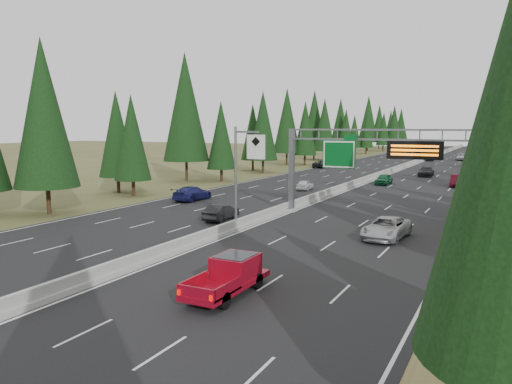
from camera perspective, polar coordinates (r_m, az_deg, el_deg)
road at (r=90.30m, az=15.22°, el=2.14°), size 32.00×260.00×0.08m
shoulder_right at (r=88.34m, az=26.58°, el=1.49°), size 3.60×260.00×0.06m
shoulder_left at (r=95.60m, az=4.73°, el=2.66°), size 3.60×260.00×0.06m
median_barrier at (r=90.27m, az=15.23°, el=2.38°), size 0.70×260.00×0.85m
sign_gantry at (r=44.05m, az=14.37°, el=3.61°), size 16.75×0.98×7.80m
hov_sign_pole at (r=37.77m, az=-1.59°, el=2.40°), size 2.80×0.50×8.00m
tree_row_left at (r=85.77m, az=-1.42°, el=8.12°), size 11.72×241.49×18.83m
silver_minivan at (r=37.15m, az=14.68°, el=-3.99°), size 2.92×5.64×1.52m
red_pickup at (r=24.46m, az=-2.84°, el=-9.21°), size 1.94×5.43×1.77m
car_ahead_green at (r=71.46m, az=14.40°, el=1.44°), size 1.87×4.37×1.47m
car_ahead_dkred at (r=72.11m, az=22.02°, el=1.22°), size 1.89×4.89×1.59m
car_ahead_dkgrey at (r=85.26m, az=18.88°, el=2.24°), size 2.37×5.41×1.55m
car_ahead_white at (r=128.30m, az=22.60°, el=3.73°), size 2.80×5.87×1.62m
car_ahead_far at (r=123.19m, az=19.25°, el=3.69°), size 1.99×4.18×1.38m
car_onc_near at (r=43.03m, az=-4.01°, el=-2.31°), size 1.56×4.18×1.36m
car_onc_blue at (r=54.74m, az=-7.29°, el=-0.14°), size 2.22×5.35×1.55m
car_onc_white at (r=63.54m, az=5.62°, el=0.82°), size 1.82×3.87×1.28m
car_onc_far at (r=98.32m, az=7.47°, el=3.18°), size 2.28×4.92×1.37m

